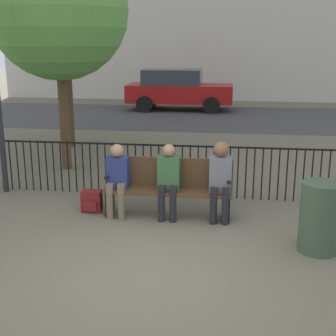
% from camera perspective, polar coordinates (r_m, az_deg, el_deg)
% --- Properties ---
extents(ground_plane, '(80.00, 80.00, 0.00)m').
position_cam_1_polar(ground_plane, '(5.81, -2.47, -12.53)').
color(ground_plane, '#605B4C').
extents(park_bench, '(2.01, 0.45, 0.92)m').
position_cam_1_polar(park_bench, '(7.42, 0.08, -2.06)').
color(park_bench, '#4C331E').
rests_on(park_bench, ground).
extents(seated_person_0, '(0.34, 0.39, 1.16)m').
position_cam_1_polar(seated_person_0, '(7.39, -6.22, -0.99)').
color(seated_person_0, brown).
rests_on(seated_person_0, ground).
extents(seated_person_1, '(0.34, 0.39, 1.18)m').
position_cam_1_polar(seated_person_1, '(7.25, 0.07, -1.18)').
color(seated_person_1, black).
rests_on(seated_person_1, ground).
extents(seated_person_2, '(0.34, 0.39, 1.25)m').
position_cam_1_polar(seated_person_2, '(7.18, 6.41, -1.02)').
color(seated_person_2, black).
rests_on(seated_person_2, ground).
extents(backpack, '(0.32, 0.24, 0.35)m').
position_cam_1_polar(backpack, '(7.77, -9.27, -4.01)').
color(backpack, maroon).
rests_on(backpack, ground).
extents(fence_railing, '(9.01, 0.03, 0.95)m').
position_cam_1_polar(fence_railing, '(8.30, 0.81, 0.24)').
color(fence_railing, black).
rests_on(fence_railing, ground).
extents(tree_0, '(2.85, 2.85, 4.75)m').
position_cam_1_polar(tree_0, '(10.18, -13.26, 18.26)').
color(tree_0, '#4C3823').
rests_on(tree_0, ground).
extents(tree_1, '(3.19, 3.19, 5.10)m').
position_cam_1_polar(tree_1, '(12.46, -12.57, 18.51)').
color(tree_1, '#4C3823').
rests_on(tree_1, ground).
extents(street_surface, '(24.00, 6.00, 0.01)m').
position_cam_1_polar(street_surface, '(17.30, 4.40, 6.20)').
color(street_surface, '#3D3D3F').
rests_on(street_surface, ground).
extents(parked_car_0, '(4.20, 1.94, 1.62)m').
position_cam_1_polar(parked_car_0, '(19.05, 1.20, 9.61)').
color(parked_car_0, maroon).
rests_on(parked_car_0, ground).
extents(trash_bin, '(0.53, 0.53, 0.94)m').
position_cam_1_polar(trash_bin, '(6.48, 18.05, -5.73)').
color(trash_bin, '#384C38').
rests_on(trash_bin, ground).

